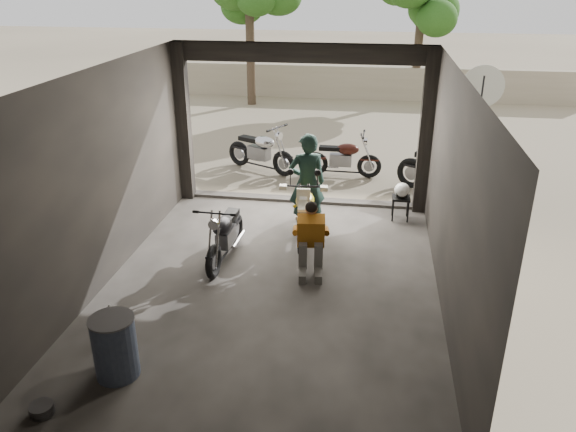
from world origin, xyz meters
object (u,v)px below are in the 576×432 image
(helmet, at_px, (402,190))
(rider, at_px, (307,183))
(main_bike, at_px, (305,206))
(oil_drum, at_px, (115,348))
(sign_post, at_px, (480,105))
(stool, at_px, (401,201))
(outside_bike_b, at_px, (343,155))
(mechanic, at_px, (311,242))
(left_bike, at_px, (225,231))
(outside_bike_c, at_px, (446,167))
(outside_bike_a, at_px, (261,148))

(helmet, bearing_deg, rider, -148.00)
(main_bike, relative_size, rider, 0.99)
(rider, distance_m, helmet, 1.89)
(oil_drum, distance_m, sign_post, 8.95)
(stool, xyz_separation_m, helmet, (0.00, 0.01, 0.21))
(main_bike, relative_size, stool, 3.85)
(outside_bike_b, bearing_deg, oil_drum, 164.86)
(mechanic, bearing_deg, left_bike, 162.92)
(outside_bike_b, height_order, rider, rider)
(outside_bike_b, relative_size, helmet, 5.05)
(left_bike, relative_size, oil_drum, 1.97)
(outside_bike_c, height_order, mechanic, outside_bike_c)
(left_bike, distance_m, oil_drum, 3.09)
(helmet, bearing_deg, mechanic, -111.96)
(main_bike, xyz_separation_m, outside_bike_b, (0.44, 3.39, -0.08))
(stool, relative_size, helmet, 1.53)
(outside_bike_a, bearing_deg, stool, -100.18)
(left_bike, distance_m, sign_post, 6.30)
(rider, bearing_deg, sign_post, -156.04)
(main_bike, bearing_deg, mechanic, -82.59)
(oil_drum, bearing_deg, mechanic, 54.85)
(outside_bike_b, distance_m, rider, 3.09)
(mechanic, distance_m, stool, 2.77)
(mechanic, bearing_deg, outside_bike_b, 80.87)
(outside_bike_a, relative_size, oil_drum, 2.16)
(outside_bike_a, xyz_separation_m, stool, (3.22, -2.44, -0.18))
(left_bike, distance_m, stool, 3.58)
(outside_bike_c, distance_m, oil_drum, 7.90)
(oil_drum, height_order, sign_post, sign_post)
(outside_bike_a, relative_size, sign_post, 0.64)
(mechanic, bearing_deg, stool, 51.52)
(rider, height_order, helmet, rider)
(outside_bike_b, distance_m, stool, 2.66)
(outside_bike_c, height_order, stool, outside_bike_c)
(mechanic, distance_m, oil_drum, 3.41)
(main_bike, distance_m, sign_post, 4.74)
(outside_bike_b, xyz_separation_m, oil_drum, (-2.15, -7.47, -0.13))
(mechanic, relative_size, sign_post, 0.42)
(outside_bike_b, height_order, helmet, outside_bike_b)
(left_bike, relative_size, stool, 3.28)
(rider, distance_m, oil_drum, 4.78)
(left_bike, height_order, mechanic, mechanic)
(outside_bike_a, height_order, helmet, outside_bike_a)
(mechanic, xyz_separation_m, sign_post, (3.05, 4.49, 1.25))
(left_bike, xyz_separation_m, outside_bike_c, (3.84, 3.54, 0.12))
(outside_bike_b, distance_m, oil_drum, 7.78)
(outside_bike_b, bearing_deg, helmet, -150.49)
(helmet, distance_m, oil_drum, 6.18)
(outside_bike_c, distance_m, sign_post, 1.51)
(sign_post, bearing_deg, oil_drum, -124.68)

